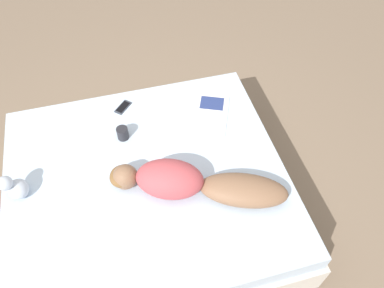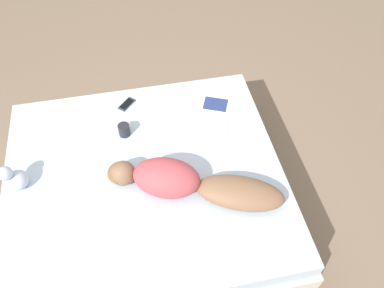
{
  "view_description": "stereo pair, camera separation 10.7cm",
  "coord_description": "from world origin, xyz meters",
  "px_view_note": "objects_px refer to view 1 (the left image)",
  "views": [
    {
      "loc": [
        -1.5,
        0.06,
        2.68
      ],
      "look_at": [
        0.16,
        -0.38,
        0.51
      ],
      "focal_mm": 35.0,
      "sensor_mm": 36.0,
      "label": 1
    },
    {
      "loc": [
        -1.52,
        -0.04,
        2.68
      ],
      "look_at": [
        0.16,
        -0.38,
        0.51
      ],
      "focal_mm": 35.0,
      "sensor_mm": 36.0,
      "label": 2
    }
  ],
  "objects_px": {
    "coffee_mug": "(123,133)",
    "cell_phone": "(123,107)",
    "person": "(191,183)",
    "open_magazine": "(210,113)"
  },
  "relations": [
    {
      "from": "coffee_mug",
      "to": "cell_phone",
      "type": "bearing_deg",
      "value": -7.78
    },
    {
      "from": "coffee_mug",
      "to": "person",
      "type": "bearing_deg",
      "value": -147.53
    },
    {
      "from": "open_magazine",
      "to": "person",
      "type": "bearing_deg",
      "value": 176.01
    },
    {
      "from": "open_magazine",
      "to": "cell_phone",
      "type": "bearing_deg",
      "value": 93.12
    },
    {
      "from": "open_magazine",
      "to": "coffee_mug",
      "type": "xyz_separation_m",
      "value": [
        -0.07,
        0.72,
        0.05
      ]
    },
    {
      "from": "coffee_mug",
      "to": "cell_phone",
      "type": "distance_m",
      "value": 0.32
    },
    {
      "from": "cell_phone",
      "to": "open_magazine",
      "type": "bearing_deg",
      "value": -157.05
    },
    {
      "from": "coffee_mug",
      "to": "cell_phone",
      "type": "relative_size",
      "value": 0.75
    },
    {
      "from": "person",
      "to": "coffee_mug",
      "type": "height_order",
      "value": "person"
    },
    {
      "from": "open_magazine",
      "to": "coffee_mug",
      "type": "height_order",
      "value": "coffee_mug"
    }
  ]
}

